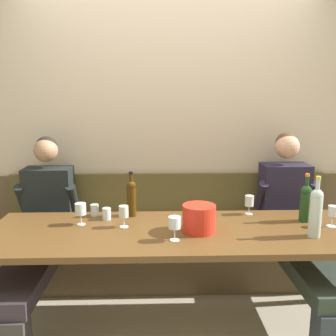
# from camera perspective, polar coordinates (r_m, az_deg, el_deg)

# --- Properties ---
(room_wall_back) EXTENTS (6.80, 0.08, 2.80)m
(room_wall_back) POSITION_cam_1_polar(r_m,az_deg,el_deg) (3.27, -0.02, 7.41)
(room_wall_back) COLOR beige
(room_wall_back) RESTS_ON ground
(wood_wainscot_panel) EXTENTS (6.80, 0.03, 0.92)m
(wood_wainscot_panel) POSITION_cam_1_polar(r_m,az_deg,el_deg) (3.41, 0.01, -8.64)
(wood_wainscot_panel) COLOR brown
(wood_wainscot_panel) RESTS_ON ground
(wall_bench) EXTENTS (2.75, 0.42, 0.94)m
(wall_bench) POSITION_cam_1_polar(r_m,az_deg,el_deg) (3.28, 0.13, -12.80)
(wall_bench) COLOR brown
(wall_bench) RESTS_ON ground
(dining_table) EXTENTS (2.45, 0.80, 0.74)m
(dining_table) POSITION_cam_1_polar(r_m,az_deg,el_deg) (2.51, 0.68, -11.11)
(dining_table) COLOR brown
(dining_table) RESTS_ON ground
(person_right_seat) EXTENTS (0.48, 1.24, 1.29)m
(person_right_seat) POSITION_cam_1_polar(r_m,az_deg,el_deg) (2.97, -19.34, -9.02)
(person_right_seat) COLOR #363130
(person_right_seat) RESTS_ON ground
(person_center_right_seat) EXTENTS (0.49, 1.25, 1.32)m
(person_center_right_seat) POSITION_cam_1_polar(r_m,az_deg,el_deg) (3.03, 19.17, -8.22)
(person_center_right_seat) COLOR #2F373F
(person_center_right_seat) RESTS_ON ground
(ice_bucket) EXTENTS (0.22, 0.22, 0.18)m
(ice_bucket) POSITION_cam_1_polar(r_m,az_deg,el_deg) (2.44, 4.78, -7.72)
(ice_bucket) COLOR red
(ice_bucket) RESTS_ON dining_table
(wine_bottle_amber_mid) EXTENTS (0.08, 0.08, 0.39)m
(wine_bottle_amber_mid) POSITION_cam_1_polar(r_m,az_deg,el_deg) (2.50, 21.75, -6.16)
(wine_bottle_amber_mid) COLOR #B5C8C0
(wine_bottle_amber_mid) RESTS_ON dining_table
(wine_bottle_clear_water) EXTENTS (0.08, 0.08, 0.34)m
(wine_bottle_clear_water) POSITION_cam_1_polar(r_m,az_deg,el_deg) (2.78, 20.37, -4.88)
(wine_bottle_clear_water) COLOR #1B3D1A
(wine_bottle_clear_water) RESTS_ON dining_table
(wine_bottle_green_tall) EXTENTS (0.07, 0.07, 0.33)m
(wine_bottle_green_tall) POSITION_cam_1_polar(r_m,az_deg,el_deg) (2.73, -5.65, -4.43)
(wine_bottle_green_tall) COLOR #412808
(wine_bottle_green_tall) RESTS_ON dining_table
(wine_glass_mid_right) EXTENTS (0.06, 0.06, 0.15)m
(wine_glass_mid_right) POSITION_cam_1_polar(r_m,az_deg,el_deg) (2.52, -6.82, -6.77)
(wine_glass_mid_right) COLOR silver
(wine_glass_mid_right) RESTS_ON dining_table
(wine_glass_center_front) EXTENTS (0.08, 0.08, 0.15)m
(wine_glass_center_front) POSITION_cam_1_polar(r_m,az_deg,el_deg) (2.62, -13.29, -6.30)
(wine_glass_center_front) COLOR silver
(wine_glass_center_front) RESTS_ON dining_table
(wine_glass_near_bucket) EXTENTS (0.08, 0.08, 0.15)m
(wine_glass_near_bucket) POSITION_cam_1_polar(r_m,az_deg,el_deg) (2.28, 1.02, -8.48)
(wine_glass_near_bucket) COLOR silver
(wine_glass_near_bucket) RESTS_ON dining_table
(wine_glass_right_end) EXTENTS (0.06, 0.06, 0.15)m
(wine_glass_right_end) POSITION_cam_1_polar(r_m,az_deg,el_deg) (2.75, 23.97, -6.18)
(wine_glass_right_end) COLOR silver
(wine_glass_right_end) RESTS_ON dining_table
(wine_glass_mid_left) EXTENTS (0.06, 0.06, 0.14)m
(wine_glass_mid_left) POSITION_cam_1_polar(r_m,az_deg,el_deg) (2.83, 12.38, -5.11)
(wine_glass_mid_left) COLOR silver
(wine_glass_mid_left) RESTS_ON dining_table
(water_tumbler_left) EXTENTS (0.06, 0.06, 0.08)m
(water_tumbler_left) POSITION_cam_1_polar(r_m,az_deg,el_deg) (2.80, -11.21, -6.36)
(water_tumbler_left) COLOR silver
(water_tumbler_left) RESTS_ON dining_table
(water_tumbler_center) EXTENTS (0.06, 0.06, 0.08)m
(water_tumbler_center) POSITION_cam_1_polar(r_m,az_deg,el_deg) (2.71, -9.41, -6.95)
(water_tumbler_center) COLOR silver
(water_tumbler_center) RESTS_ON dining_table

